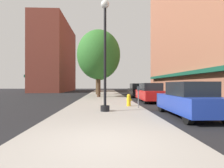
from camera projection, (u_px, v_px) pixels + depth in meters
ground_plane at (136, 97)px, 22.55m from camera, size 90.00×90.00×0.00m
sidewalk_slab at (104, 96)px, 23.38m from camera, size 4.80×50.00×0.12m
building_far_background at (56, 58)px, 40.93m from camera, size 6.80×18.00×15.16m
lamppost at (105, 53)px, 9.57m from camera, size 0.48×0.48×5.90m
fire_hydrant at (129, 100)px, 11.82m from camera, size 0.33×0.26×0.79m
parking_meter_near at (138, 94)px, 10.86m from camera, size 0.14×0.09×1.31m
tree_near at (99, 65)px, 34.14m from camera, size 5.11×5.11×8.10m
tree_mid at (99, 55)px, 20.58m from camera, size 4.91×4.91×7.63m
tree_far at (97, 56)px, 25.99m from camera, size 5.19×5.19×8.47m
car_blue at (189, 100)px, 8.53m from camera, size 1.80×4.30×1.66m
car_red at (150, 93)px, 15.74m from camera, size 1.80×4.30×1.66m
car_black at (137, 90)px, 21.91m from camera, size 1.80×4.30×1.66m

